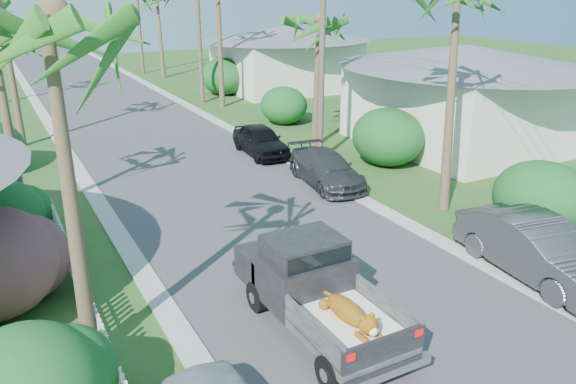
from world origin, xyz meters
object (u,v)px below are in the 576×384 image
house_right_near (462,100)px  utility_pole_d (139,20)px  palm_r_b (318,20)px  parked_car_rm (326,169)px  utility_pole_b (322,56)px  house_right_far (285,60)px  pickup_truck (310,284)px  parked_car_rn (537,249)px  parked_car_rf (261,140)px  utility_pole_c (199,32)px  palm_l_a (44,17)px

house_right_near → utility_pole_d: bearing=103.4°
palm_r_b → house_right_near: size_ratio=0.80×
parked_car_rm → utility_pole_b: (1.56, 2.96, 3.96)m
palm_r_b → house_right_far: palm_r_b is taller
pickup_truck → palm_r_b: palm_r_b is taller
parked_car_rn → palm_r_b: (1.60, 13.99, 5.15)m
parked_car_rn → utility_pole_d: 42.17m
palm_r_b → house_right_far: bearing=66.9°
house_right_near → utility_pole_b: bearing=172.3°
parked_car_rm → utility_pole_b: size_ratio=0.49×
pickup_truck → house_right_near: (14.46, 9.99, 1.21)m
parked_car_rf → utility_pole_c: utility_pole_c is taller
parked_car_rm → house_right_far: size_ratio=0.49×
utility_pole_d → parked_car_rm: bearing=-92.7°
utility_pole_b → palm_r_b: bearing=63.4°
palm_r_b → house_right_near: bearing=-25.1°
pickup_truck → utility_pole_c: bearing=74.8°
palm_r_b → utility_pole_d: 28.05m
palm_l_a → utility_pole_b: 15.64m
utility_pole_c → palm_l_a: bearing=-115.3°
house_right_far → utility_pole_b: bearing=-113.5°
parked_car_rf → utility_pole_b: bearing=-41.6°
utility_pole_c → utility_pole_d: 15.00m
utility_pole_d → parked_car_rf: bearing=-94.1°
palm_l_a → house_right_near: (19.20, 9.00, -4.71)m
palm_l_a → utility_pole_b: utility_pole_b is taller
pickup_truck → parked_car_rn: 6.54m
parked_car_rf → utility_pole_d: bearing=89.3°
pickup_truck → house_right_far: size_ratio=0.57×
pickup_truck → parked_car_rf: 13.94m
parked_car_rf → house_right_far: size_ratio=0.44×
pickup_truck → utility_pole_d: utility_pole_d is taller
house_right_near → utility_pole_d: (-7.40, 31.00, 2.38)m
utility_pole_c → palm_r_b: bearing=-85.6°
pickup_truck → parked_car_rm: pickup_truck is taller
parked_car_rm → house_right_far: 21.93m
parked_car_rm → palm_r_b: (2.56, 4.96, 5.31)m
utility_pole_d → palm_r_b: bearing=-88.0°
house_right_far → palm_l_a: bearing=-125.4°
palm_l_a → utility_pole_d: utility_pole_d is taller
palm_r_b → parked_car_rn: bearing=-96.5°
pickup_truck → house_right_near: size_ratio=0.57×
parked_car_rm → house_right_near: house_right_near is taller
pickup_truck → parked_car_rm: size_ratio=1.16×
parked_car_rf → utility_pole_b: size_ratio=0.44×
parked_car_rm → utility_pole_b: utility_pole_b is taller
house_right_far → palm_r_b: bearing=-113.1°
house_right_near → palm_l_a: bearing=-154.9°
parked_car_rn → parked_car_rm: bearing=102.0°
parked_car_rm → palm_r_b: 7.70m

